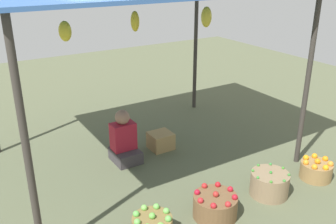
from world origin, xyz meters
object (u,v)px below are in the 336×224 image
(vendor_person, at_px, (124,142))
(basket_oranges, at_px, (316,170))
(basket_red_apples, at_px, (215,206))
(wooden_crate_near_vendor, at_px, (161,141))
(basket_green_chilies, at_px, (269,184))

(vendor_person, relative_size, basket_oranges, 1.89)
(basket_red_apples, bearing_deg, vendor_person, 100.18)
(vendor_person, height_order, wooden_crate_near_vendor, vendor_person)
(basket_red_apples, height_order, wooden_crate_near_vendor, basket_red_apples)
(basket_green_chilies, distance_m, wooden_crate_near_vendor, 1.85)
(vendor_person, xyz_separation_m, wooden_crate_near_vendor, (0.64, 0.05, -0.17))
(basket_green_chilies, height_order, basket_oranges, basket_green_chilies)
(basket_oranges, bearing_deg, basket_green_chilies, 176.19)
(basket_green_chilies, bearing_deg, basket_red_apples, 179.18)
(basket_red_apples, distance_m, basket_green_chilies, 0.84)
(basket_green_chilies, relative_size, basket_oranges, 1.14)
(basket_red_apples, distance_m, wooden_crate_near_vendor, 1.80)
(vendor_person, distance_m, basket_oranges, 2.66)
(basket_red_apples, relative_size, basket_oranges, 1.22)
(vendor_person, height_order, basket_green_chilies, vendor_person)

